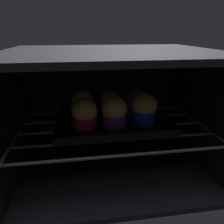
{
  "coord_description": "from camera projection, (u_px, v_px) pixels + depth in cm",
  "views": [
    {
      "loc": [
        -9.43,
        -39.78,
        40.44
      ],
      "look_at": [
        0.0,
        21.19,
        17.58
      ],
      "focal_mm": 35.25,
      "sensor_mm": 36.0,
      "label": 1
    }
  ],
  "objects": [
    {
      "name": "oven_cavity",
      "position": [
        110.0,
        108.0,
        0.71
      ],
      "size": [
        59.0,
        47.0,
        37.0
      ],
      "color": "black",
      "rests_on": "ground"
    },
    {
      "name": "oven_rack",
      "position": [
        112.0,
        123.0,
        0.68
      ],
      "size": [
        54.8,
        42.0,
        0.8
      ],
      "color": "#51515B",
      "rests_on": "oven_cavity"
    },
    {
      "name": "baking_tray",
      "position": [
        112.0,
        121.0,
        0.67
      ],
      "size": [
        32.76,
        24.48,
        2.2
      ],
      "color": "black",
      "rests_on": "oven_rack"
    },
    {
      "name": "muffin_row0_col0",
      "position": [
        84.0,
        114.0,
        0.6
      ],
      "size": [
        7.21,
        7.21,
        8.22
      ],
      "color": "red",
      "rests_on": "baking_tray"
    },
    {
      "name": "muffin_row0_col1",
      "position": [
        115.0,
        112.0,
        0.61
      ],
      "size": [
        7.18,
        7.18,
        8.4
      ],
      "color": "#7A238C",
      "rests_on": "baking_tray"
    },
    {
      "name": "muffin_row0_col2",
      "position": [
        144.0,
        109.0,
        0.63
      ],
      "size": [
        7.23,
        7.23,
        9.56
      ],
      "color": "#1928B7",
      "rests_on": "baking_tray"
    },
    {
      "name": "muffin_row1_col0",
      "position": [
        83.0,
        104.0,
        0.68
      ],
      "size": [
        6.61,
        6.61,
        8.34
      ],
      "color": "#0C8C84",
      "rests_on": "baking_tray"
    },
    {
      "name": "muffin_row1_col1",
      "position": [
        109.0,
        103.0,
        0.69
      ],
      "size": [
        6.61,
        6.61,
        8.07
      ],
      "color": "#7A238C",
      "rests_on": "baking_tray"
    },
    {
      "name": "muffin_row1_col2",
      "position": [
        136.0,
        102.0,
        0.71
      ],
      "size": [
        6.63,
        6.63,
        8.13
      ],
      "color": "silver",
      "rests_on": "baking_tray"
    }
  ]
}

